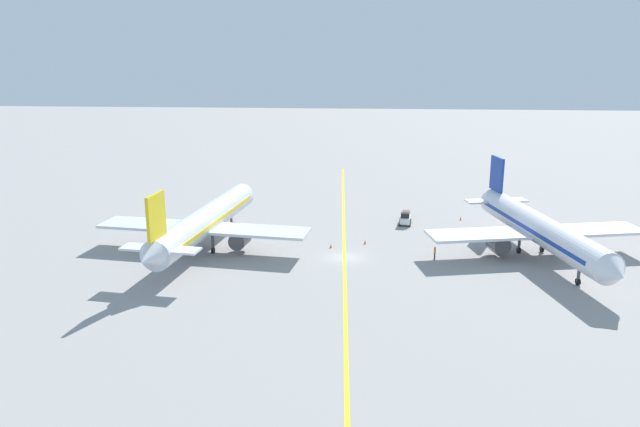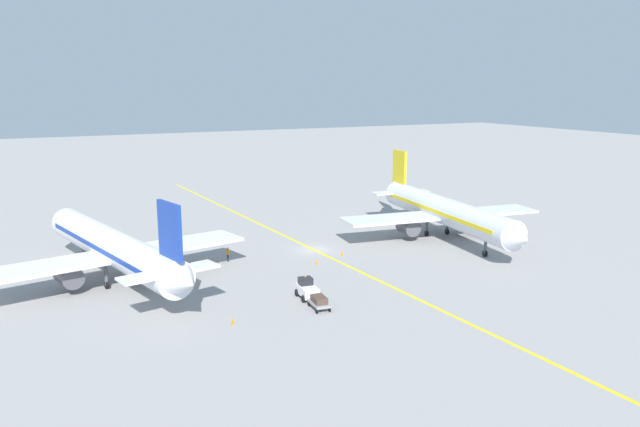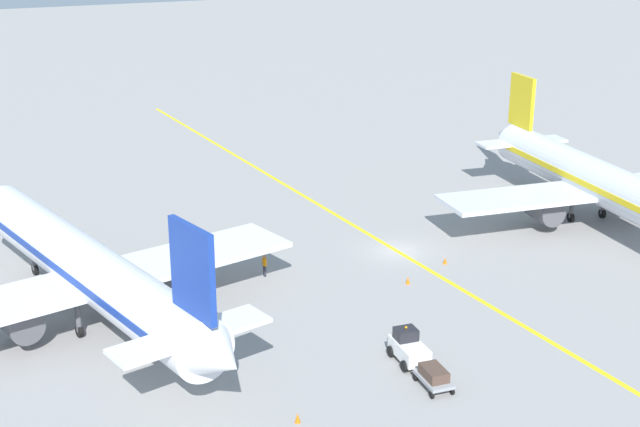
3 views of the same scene
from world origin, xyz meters
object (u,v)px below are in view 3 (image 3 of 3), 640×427
traffic_cone_near_nose (443,378)px  traffic_cone_mid_apron (298,418)px  ground_crew_worker (264,265)px  traffic_cone_by_wingtip (408,280)px  baggage_cart_trailing (434,376)px  baggage_tug_white (409,348)px  airplane_adjacent_stand (601,184)px  traffic_cone_far_edge (445,261)px  airplane_at_gate (89,269)px

traffic_cone_near_nose → traffic_cone_mid_apron: (-9.25, -0.25, 0.00)m
ground_crew_worker → traffic_cone_by_wingtip: (8.81, -5.81, -0.63)m
ground_crew_worker → traffic_cone_by_wingtip: bearing=-33.4°
baggage_cart_trailing → ground_crew_worker: ground_crew_worker is taller
baggage_tug_white → traffic_cone_mid_apron: size_ratio=5.69×
traffic_cone_near_nose → traffic_cone_mid_apron: bearing=-178.4°
baggage_tug_white → traffic_cone_mid_apron: 9.37m
baggage_cart_trailing → baggage_tug_white: bearing=84.5°
airplane_adjacent_stand → ground_crew_worker: size_ratio=21.15×
baggage_cart_trailing → traffic_cone_near_nose: baggage_cart_trailing is taller
traffic_cone_near_nose → ground_crew_worker: bearing=100.1°
airplane_adjacent_stand → traffic_cone_far_edge: (-16.54, -1.73, -3.43)m
airplane_adjacent_stand → traffic_cone_near_nose: airplane_adjacent_stand is taller
airplane_at_gate → airplane_adjacent_stand: same height
airplane_at_gate → traffic_cone_far_edge: 26.69m
airplane_at_gate → baggage_cart_trailing: (15.62, -16.89, -2.95)m
traffic_cone_near_nose → traffic_cone_mid_apron: size_ratio=1.00×
traffic_cone_mid_apron → traffic_cone_by_wingtip: same height
traffic_cone_mid_apron → traffic_cone_far_edge: size_ratio=1.00×
traffic_cone_far_edge → airplane_adjacent_stand: bearing=6.0°
baggage_cart_trailing → traffic_cone_by_wingtip: baggage_cart_trailing is taller
baggage_tug_white → traffic_cone_near_nose: 3.12m
baggage_cart_trailing → traffic_cone_far_edge: 18.80m
airplane_adjacent_stand → traffic_cone_mid_apron: bearing=-154.5°
traffic_cone_far_edge → airplane_at_gate: bearing=176.7°
traffic_cone_far_edge → traffic_cone_by_wingtip: bearing=-155.6°
traffic_cone_far_edge → ground_crew_worker: bearing=164.3°
traffic_cone_by_wingtip → traffic_cone_near_nose: bearing=-112.7°
ground_crew_worker → traffic_cone_mid_apron: bearing=-107.2°
baggage_tug_white → traffic_cone_near_nose: bearing=-80.7°
airplane_at_gate → ground_crew_worker: bearing=9.7°
ground_crew_worker → traffic_cone_near_nose: 19.15m
baggage_tug_white → traffic_cone_by_wingtip: (5.96, 10.02, -0.63)m
airplane_adjacent_stand → baggage_cart_trailing: (-27.35, -17.10, -2.95)m
airplane_at_gate → baggage_cart_trailing: 23.19m
baggage_cart_trailing → traffic_cone_far_edge: size_ratio=4.95×
airplane_adjacent_stand → traffic_cone_by_wingtip: size_ratio=64.59×
airplane_at_gate → ground_crew_worker: (13.08, 2.22, -2.80)m
traffic_cone_near_nose → baggage_tug_white: bearing=99.3°
airplane_adjacent_stand → traffic_cone_mid_apron: airplane_adjacent_stand is taller
traffic_cone_far_edge → traffic_cone_mid_apron: bearing=-141.4°
airplane_at_gate → airplane_adjacent_stand: size_ratio=0.99×
ground_crew_worker → traffic_cone_by_wingtip: ground_crew_worker is taller
baggage_cart_trailing → airplane_adjacent_stand: bearing=32.0°
airplane_at_gate → traffic_cone_near_nose: (16.43, -16.62, -3.43)m
baggage_cart_trailing → traffic_cone_far_edge: baggage_cart_trailing is taller
airplane_at_gate → traffic_cone_mid_apron: (7.18, -16.87, -3.43)m
baggage_tug_white → traffic_cone_mid_apron: bearing=-159.5°
baggage_tug_white → traffic_cone_by_wingtip: size_ratio=5.69×
baggage_cart_trailing → traffic_cone_mid_apron: 8.45m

